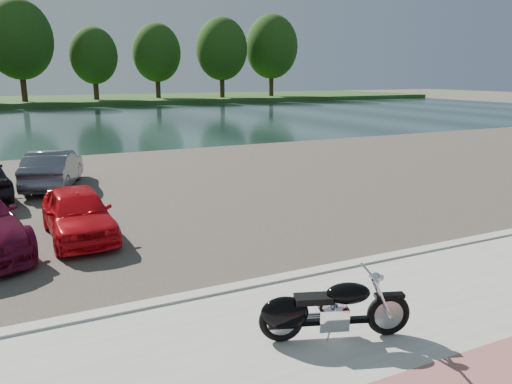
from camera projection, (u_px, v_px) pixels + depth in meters
ground at (354, 325)px, 8.16m from camera, size 200.00×200.00×0.00m
promenade at (396, 352)px, 7.28m from camera, size 60.00×6.00×0.10m
kerb at (293, 277)px, 9.90m from camera, size 60.00×0.30×0.14m
parking_lot at (166, 189)px, 17.79m from camera, size 60.00×18.00×0.04m
river at (73, 122)px, 43.17m from camera, size 120.00×40.00×0.00m
far_bank at (47, 101)px, 71.11m from camera, size 120.00×24.00×0.60m
far_trees at (80, 47)px, 65.87m from camera, size 70.25×10.68×12.52m
motorcycle at (321, 310)px, 7.45m from camera, size 2.25×1.06×1.05m
car_4 at (78, 213)px, 12.31m from camera, size 1.62×3.74×1.25m
car_9 at (53, 169)px, 17.78m from camera, size 2.48×4.35×1.36m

